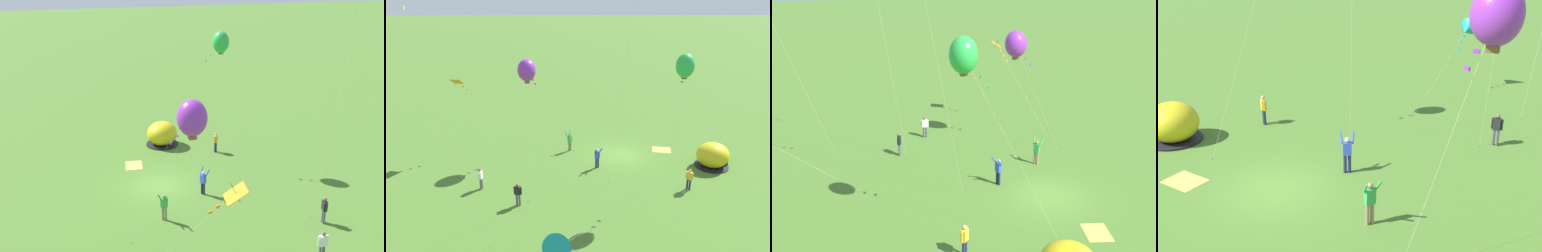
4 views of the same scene
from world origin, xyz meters
TOP-DOWN VIEW (x-y plane):
  - ground_plane at (0.00, 0.00)m, footprint 300.00×300.00m
  - popup_tent at (-7.62, 2.35)m, footprint 2.81×2.81m
  - picnic_blanket at (-4.05, -0.95)m, footprint 1.88×1.55m
  - person_watching_sky at (7.98, 8.29)m, footprint 0.58×0.30m
  - person_center_field at (2.16, 2.60)m, footprint 0.72×0.64m
  - person_with_toddler at (4.54, -0.83)m, footprint 0.69×0.71m
  - person_near_tent at (-4.56, 6.18)m, footprint 0.46×0.43m
  - kite_purple at (8.10, -0.23)m, footprint 2.56×3.82m
  - kite_teal at (4.61, 17.82)m, footprint 2.43×7.58m

SIDE VIEW (x-z plane):
  - ground_plane at x=0.00m, z-range 0.00..0.00m
  - picnic_blanket at x=-4.05m, z-range 0.00..0.01m
  - person_watching_sky at x=7.98m, z-range 0.10..1.82m
  - person_near_tent at x=-4.56m, z-range 0.10..1.82m
  - popup_tent at x=-7.62m, z-range -0.05..2.05m
  - person_center_field at x=2.16m, z-range 0.05..1.94m
  - person_with_toddler at x=4.54m, z-range 0.05..1.94m
  - kite_teal at x=4.61m, z-range 1.71..6.68m
  - kite_purple at x=8.10m, z-range 3.38..12.06m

